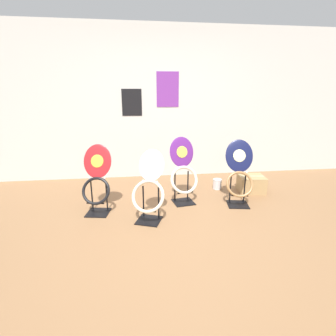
% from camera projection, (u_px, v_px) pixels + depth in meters
% --- Properties ---
extents(ground_plane, '(14.00, 14.00, 0.00)m').
position_uv_depth(ground_plane, '(182.00, 244.00, 2.70)').
color(ground_plane, '#8E6642').
extents(wall_back, '(8.00, 0.07, 2.60)m').
position_uv_depth(wall_back, '(159.00, 104.00, 4.58)').
color(wall_back, silver).
rests_on(wall_back, ground_plane).
extents(toilet_seat_display_purple_note, '(0.42, 0.35, 0.92)m').
position_uv_depth(toilet_seat_display_purple_note, '(183.00, 172.00, 3.61)').
color(toilet_seat_display_purple_note, black).
rests_on(toilet_seat_display_purple_note, ground_plane).
extents(toilet_seat_display_navy_moon, '(0.43, 0.43, 0.88)m').
position_uv_depth(toilet_seat_display_navy_moon, '(239.00, 174.00, 3.56)').
color(toilet_seat_display_navy_moon, black).
rests_on(toilet_seat_display_navy_moon, ground_plane).
extents(toilet_seat_display_white_plain, '(0.46, 0.45, 0.85)m').
position_uv_depth(toilet_seat_display_white_plain, '(149.00, 190.00, 3.10)').
color(toilet_seat_display_white_plain, black).
rests_on(toilet_seat_display_white_plain, ground_plane).
extents(toilet_seat_display_crimson_swirl, '(0.41, 0.40, 0.87)m').
position_uv_depth(toilet_seat_display_crimson_swirl, '(97.00, 181.00, 3.31)').
color(toilet_seat_display_crimson_swirl, black).
rests_on(toilet_seat_display_crimson_swirl, ground_plane).
extents(paint_can, '(0.14, 0.14, 0.17)m').
position_uv_depth(paint_can, '(217.00, 184.00, 4.22)').
color(paint_can, silver).
rests_on(paint_can, ground_plane).
extents(storage_box, '(0.42, 0.40, 0.25)m').
position_uv_depth(storage_box, '(251.00, 184.00, 4.11)').
color(storage_box, tan).
rests_on(storage_box, ground_plane).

